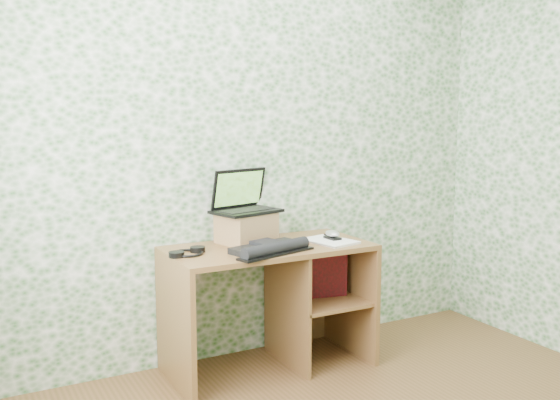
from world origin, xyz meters
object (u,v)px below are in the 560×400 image
riser (246,228)px  laptop (243,202)px  notepad (330,241)px  keyboard (271,248)px  desk (278,287)px

riser → laptop: laptop is taller
notepad → keyboard: bearing=176.2°
laptop → keyboard: (0.01, -0.34, -0.22)m
desk → laptop: (-0.15, 0.16, 0.51)m
keyboard → notepad: size_ratio=1.65×
desk → laptop: size_ratio=2.74×
keyboard → notepad: 0.45m
notepad → laptop: bearing=136.0°
desk → notepad: (0.29, -0.11, 0.28)m
riser → notepad: bearing=-27.1°
keyboard → desk: bearing=35.9°
riser → laptop: size_ratio=0.69×
riser → notepad: 0.51m
desk → keyboard: bearing=-128.3°
desk → keyboard: (-0.14, -0.18, 0.29)m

